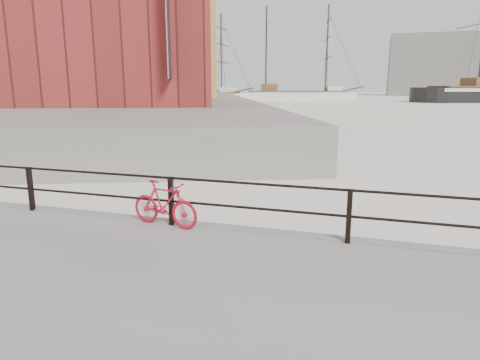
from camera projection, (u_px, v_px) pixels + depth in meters
The scene contains 13 objects.
ground at pixel (347, 258), 7.96m from camera, with size 400.00×400.00×0.00m, color white.
far_quay at pixel (166, 97), 86.45m from camera, with size 24.00×150.00×1.80m, color gray.
guardrail at pixel (349, 216), 7.64m from camera, with size 28.00×0.10×1.00m, color black, non-canonical shape.
bicycle at pixel (165, 204), 8.57m from camera, with size 1.54×0.23×0.93m, color #B20B24.
schooner_mid at pixel (295, 100), 91.58m from camera, with size 27.86×11.79×20.13m, color beige, non-canonical shape.
schooner_left at pixel (198, 101), 86.60m from camera, with size 22.67×10.30×17.39m, color silver, non-canonical shape.
workboat_near at pixel (116, 120), 39.92m from camera, with size 10.72×3.57×7.00m, color black, non-canonical shape.
workboat_far at pixel (168, 108), 59.85m from camera, with size 9.70×3.35×7.00m, color black, non-canonical shape.
apartment_mustard at pixel (123, 3), 51.59m from camera, with size 22.00×15.00×22.20m, color gold.
apartment_cream at pixel (147, 31), 74.07m from camera, with size 20.00×15.00×21.20m, color beige.
apartment_grey at pixel (160, 38), 95.25m from camera, with size 22.00×15.00×23.20m, color gray.
apartment_brick at pixel (168, 51), 117.84m from camera, with size 24.00×15.00×21.20m, color brown.
industrial_west at pixel (444, 66), 130.80m from camera, with size 32.00×18.00×18.00m, color gray.
Camera 1 is at (0.30, -7.71, 3.14)m, focal length 32.00 mm.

